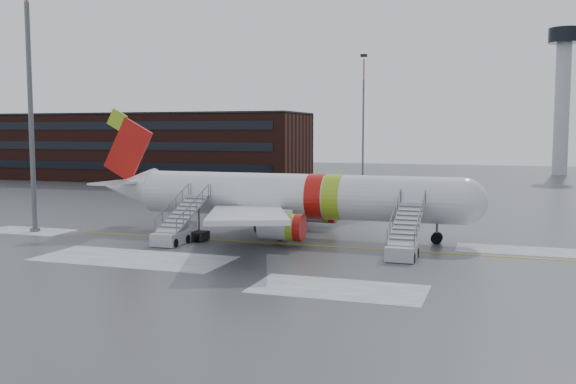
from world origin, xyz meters
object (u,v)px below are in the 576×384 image
(airstair_aft, at_px, (175,230))
(light_mast_near, at_px, (30,84))
(airstair_fwd, at_px, (404,243))
(pushback_tug, at_px, (190,232))
(airliner, at_px, (285,196))

(airstair_aft, relative_size, light_mast_near, 0.30)
(airstair_fwd, height_order, pushback_tug, airstair_fwd)
(airliner, distance_m, airstair_aft, 9.97)
(airstair_fwd, distance_m, airstair_aft, 18.40)
(airstair_aft, bearing_deg, light_mast_near, 174.64)
(pushback_tug, bearing_deg, airliner, 36.05)
(airliner, distance_m, airstair_fwd, 13.23)
(airstair_fwd, distance_m, pushback_tug, 18.06)
(airliner, bearing_deg, pushback_tug, -143.95)
(airstair_fwd, height_order, light_mast_near, light_mast_near)
(airstair_aft, relative_size, pushback_tug, 2.81)
(airstair_fwd, relative_size, light_mast_near, 0.30)
(airstair_fwd, xyz_separation_m, airstair_aft, (-18.40, 0.00, 0.00))
(airstair_aft, height_order, pushback_tug, airstair_aft)
(airstair_aft, bearing_deg, pushback_tug, 75.59)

